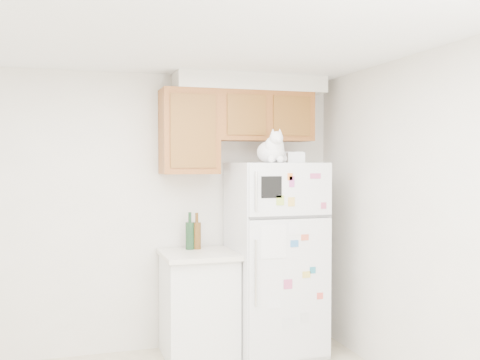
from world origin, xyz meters
name	(u,v)px	position (x,y,z in m)	size (l,w,h in m)	color
room_shell	(183,168)	(0.12, 0.24, 1.67)	(3.84, 4.04, 2.52)	silver
refrigerator	(275,257)	(1.24, 1.61, 0.85)	(0.76, 0.78, 1.70)	silver
base_counter	(199,304)	(0.55, 1.68, 0.46)	(0.64, 0.64, 0.92)	white
cat	(272,150)	(1.13, 1.42, 1.81)	(0.28, 0.41, 0.29)	white
storage_box_back	(293,157)	(1.46, 1.74, 1.75)	(0.18, 0.13, 0.10)	white
storage_box_front	(295,158)	(1.39, 1.51, 1.74)	(0.15, 0.11, 0.09)	white
bottle_green	(190,231)	(0.51, 1.84, 1.09)	(0.08, 0.08, 0.34)	#19381E
bottle_amber	(197,231)	(0.57, 1.84, 1.08)	(0.08, 0.08, 0.33)	#593814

